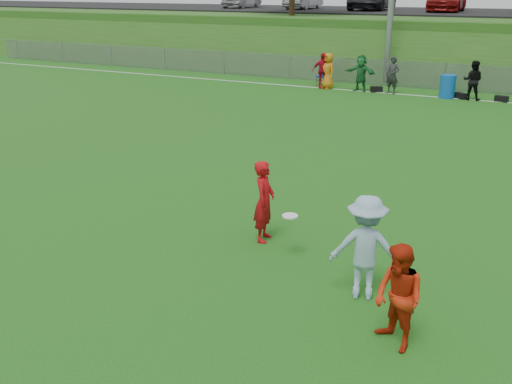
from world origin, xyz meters
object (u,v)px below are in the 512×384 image
Objects in this scene: frisbee at (290,216)px; player_red_left at (264,201)px; player_red_center at (398,298)px; player_blue at (366,248)px; recycling_bin at (447,86)px.

player_red_left is at bearing 145.21° from frisbee.
player_red_center is 1.37m from player_blue.
player_red_left is 1.59× the size of recycling_bin.
recycling_bin is at bearing -13.09° from player_red_left.
player_red_center is at bearing -137.44° from player_red_left.
player_red_left is at bearing -42.13° from player_blue.
player_red_left is 3.96m from player_red_center.
frisbee is at bearing -90.60° from recycling_bin.
player_blue is 5.99× the size of frisbee.
recycling_bin is (-2.19, 19.59, -0.25)m from player_red_center.
player_red_left is 5.60× the size of frisbee.
player_red_center is 5.29× the size of frisbee.
player_red_left is 2.69m from player_blue.
frisbee is (-2.38, 1.88, 0.07)m from player_red_center.
frisbee is (-1.60, 0.76, -0.03)m from player_blue.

